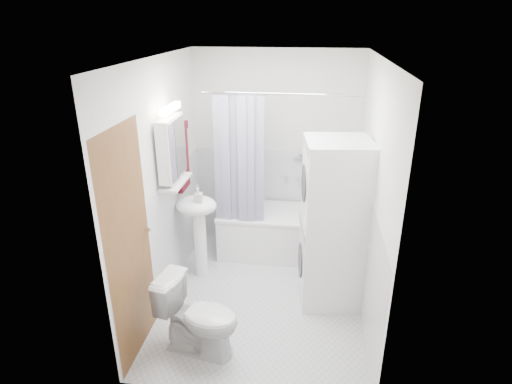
# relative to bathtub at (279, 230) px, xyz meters

# --- Properties ---
(floor) EXTENTS (2.60, 2.60, 0.00)m
(floor) POSITION_rel_bathtub_xyz_m (-0.08, -0.92, -0.30)
(floor) COLOR #B4B3B8
(floor) RESTS_ON ground
(room_walls) EXTENTS (2.60, 2.60, 2.60)m
(room_walls) POSITION_rel_bathtub_xyz_m (-0.08, -0.92, 1.18)
(room_walls) COLOR white
(room_walls) RESTS_ON ground
(wainscot) EXTENTS (1.98, 2.58, 2.58)m
(wainscot) POSITION_rel_bathtub_xyz_m (-0.08, -0.63, 0.30)
(wainscot) COLOR white
(wainscot) RESTS_ON ground
(door) EXTENTS (0.05, 2.00, 2.00)m
(door) POSITION_rel_bathtub_xyz_m (-1.03, -1.47, 0.70)
(door) COLOR brown
(door) RESTS_ON ground
(bathtub) EXTENTS (1.44, 0.68, 0.55)m
(bathtub) POSITION_rel_bathtub_xyz_m (0.00, 0.00, 0.00)
(bathtub) COLOR white
(bathtub) RESTS_ON ground
(tub_spout) EXTENTS (0.04, 0.12, 0.04)m
(tub_spout) POSITION_rel_bathtub_xyz_m (0.20, 0.33, 0.57)
(tub_spout) COLOR silver
(tub_spout) RESTS_ON room_walls
(curtain_rod) EXTENTS (1.62, 0.02, 0.02)m
(curtain_rod) POSITION_rel_bathtub_xyz_m (0.00, -0.28, 1.70)
(curtain_rod) COLOR silver
(curtain_rod) RESTS_ON room_walls
(shower_curtain) EXTENTS (0.55, 0.02, 1.45)m
(shower_curtain) POSITION_rel_bathtub_xyz_m (-0.43, -0.28, 0.95)
(shower_curtain) COLOR #15174B
(shower_curtain) RESTS_ON curtain_rod
(sink) EXTENTS (0.44, 0.37, 1.04)m
(sink) POSITION_rel_bathtub_xyz_m (-0.84, -0.60, 0.40)
(sink) COLOR white
(sink) RESTS_ON ground
(medicine_cabinet) EXTENTS (0.13, 0.50, 0.71)m
(medicine_cabinet) POSITION_rel_bathtub_xyz_m (-0.99, -0.82, 1.26)
(medicine_cabinet) COLOR white
(medicine_cabinet) RESTS_ON room_walls
(shelf) EXTENTS (0.18, 0.54, 0.02)m
(shelf) POSITION_rel_bathtub_xyz_m (-0.97, -0.82, 0.90)
(shelf) COLOR silver
(shelf) RESTS_ON room_walls
(shower_caddy) EXTENTS (0.22, 0.06, 0.02)m
(shower_caddy) POSITION_rel_bathtub_xyz_m (0.25, 0.32, 0.85)
(shower_caddy) COLOR silver
(shower_caddy) RESTS_ON room_walls
(towel) EXTENTS (0.07, 0.31, 0.75)m
(towel) POSITION_rel_bathtub_xyz_m (-1.02, -0.41, 1.04)
(towel) COLOR #580B12
(towel) RESTS_ON room_walls
(washer_dryer) EXTENTS (0.67, 0.66, 1.69)m
(washer_dryer) POSITION_rel_bathtub_xyz_m (0.59, -0.84, 0.54)
(washer_dryer) COLOR white
(washer_dryer) RESTS_ON ground
(toilet) EXTENTS (0.77, 0.53, 0.69)m
(toilet) POSITION_rel_bathtub_xyz_m (-0.53, -1.76, 0.04)
(toilet) COLOR white
(toilet) RESTS_ON ground
(soap_pump) EXTENTS (0.08, 0.17, 0.08)m
(soap_pump) POSITION_rel_bathtub_xyz_m (-0.79, -0.67, 0.65)
(soap_pump) COLOR gray
(soap_pump) RESTS_ON sink
(shelf_bottle) EXTENTS (0.07, 0.18, 0.07)m
(shelf_bottle) POSITION_rel_bathtub_xyz_m (-0.97, -0.97, 0.95)
(shelf_bottle) COLOR gray
(shelf_bottle) RESTS_ON shelf
(shelf_cup) EXTENTS (0.10, 0.09, 0.10)m
(shelf_cup) POSITION_rel_bathtub_xyz_m (-0.97, -0.70, 0.96)
(shelf_cup) COLOR gray
(shelf_cup) RESTS_ON shelf
(shampoo_a) EXTENTS (0.13, 0.17, 0.13)m
(shampoo_a) POSITION_rel_bathtub_xyz_m (0.27, 0.32, 0.92)
(shampoo_a) COLOR gray
(shampoo_a) RESTS_ON shower_caddy
(shampoo_b) EXTENTS (0.08, 0.21, 0.08)m
(shampoo_b) POSITION_rel_bathtub_xyz_m (0.39, 0.32, 0.90)
(shampoo_b) COLOR navy
(shampoo_b) RESTS_ON shower_caddy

